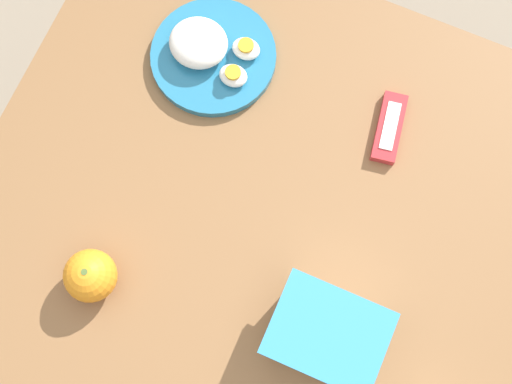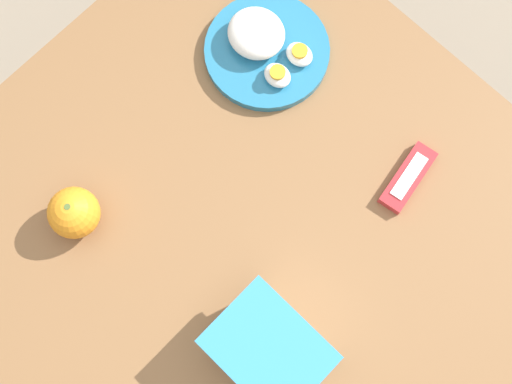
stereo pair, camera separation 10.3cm
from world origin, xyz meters
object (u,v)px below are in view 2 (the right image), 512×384
(rice_plate, at_px, (265,47))
(candy_bar, at_px, (408,178))
(food_container, at_px, (268,350))
(orange_fruit, at_px, (74,213))

(rice_plate, height_order, candy_bar, rice_plate)
(food_container, xyz_separation_m, orange_fruit, (0.37, 0.06, -0.00))
(rice_plate, bearing_deg, candy_bar, 179.83)
(orange_fruit, distance_m, candy_bar, 0.54)
(food_container, bearing_deg, candy_bar, -85.49)
(candy_bar, bearing_deg, rice_plate, -0.17)
(food_container, relative_size, orange_fruit, 2.04)
(rice_plate, xyz_separation_m, candy_bar, (-0.33, 0.00, -0.01))
(candy_bar, bearing_deg, food_container, 94.51)
(orange_fruit, relative_size, candy_bar, 0.66)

